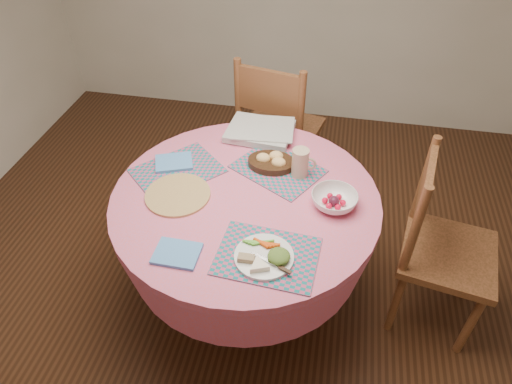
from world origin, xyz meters
TOP-DOWN VIEW (x-y plane):
  - ground at (0.00, 0.00)m, footprint 4.00×4.00m
  - dining_table at (0.00, 0.00)m, footprint 1.24×1.24m
  - chair_right at (0.93, 0.10)m, footprint 0.51×0.52m
  - chair_back at (0.01, 0.90)m, footprint 0.57×0.55m
  - placemat_front at (0.16, -0.34)m, footprint 0.42×0.33m
  - placemat_left at (-0.36, 0.11)m, footprint 0.49×0.50m
  - placemat_back at (0.12, 0.22)m, footprint 0.50×0.46m
  - wicker_trivet at (-0.30, -0.06)m, footprint 0.30×0.30m
  - napkin_near at (-0.19, -0.40)m, footprint 0.18×0.14m
  - napkin_far at (-0.40, 0.16)m, footprint 0.22×0.20m
  - dinner_plate at (0.16, -0.36)m, footprint 0.24×0.24m
  - bread_bowl at (0.08, 0.24)m, footprint 0.23×0.23m
  - latte_mug at (0.23, 0.19)m, footprint 0.12×0.08m
  - fruit_bowl at (0.40, 0.01)m, footprint 0.22×0.22m
  - newspaper_stack at (-0.02, 0.50)m, footprint 0.37×0.30m

SIDE VIEW (x-z plane):
  - ground at x=0.00m, z-range 0.00..0.00m
  - chair_right at x=0.93m, z-range 0.02..1.00m
  - chair_back at x=0.01m, z-range 0.02..1.05m
  - dining_table at x=0.00m, z-range 0.18..0.93m
  - placemat_front at x=0.16m, z-range 0.75..0.76m
  - placemat_left at x=-0.36m, z-range 0.75..0.76m
  - placemat_back at x=0.12m, z-range 0.75..0.76m
  - wicker_trivet at x=-0.30m, z-range 0.75..0.76m
  - napkin_near at x=-0.19m, z-range 0.75..0.76m
  - napkin_far at x=-0.40m, z-range 0.76..0.77m
  - dinner_plate at x=0.16m, z-range 0.75..0.80m
  - newspaper_stack at x=-0.02m, z-range 0.76..0.80m
  - fruit_bowl at x=0.40m, z-range 0.75..0.81m
  - bread_bowl at x=0.08m, z-range 0.74..0.82m
  - latte_mug at x=0.23m, z-range 0.76..0.90m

